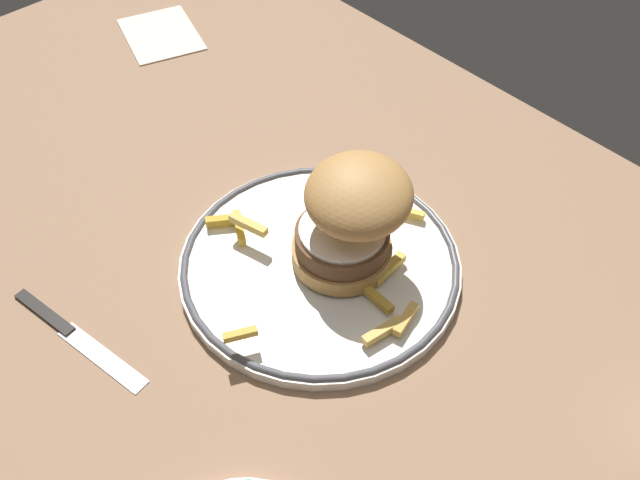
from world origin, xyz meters
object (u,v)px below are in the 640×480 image
Objects in this scene: napkin at (161,34)px; dinner_plate at (320,264)px; knife at (67,330)px; burger at (351,218)px.

dinner_plate is at bearing -15.15° from napkin.
dinner_plate reaches higher than knife.
napkin is at bearing 168.11° from burger.
dinner_plate is 25.82cm from knife.
napkin is (-48.36, 13.09, -0.64)cm from dinner_plate.
burger is at bearing 56.60° from dinner_plate.
burger is 51.63cm from napkin.
burger reaches higher than dinner_plate.
knife is 1.40× the size of napkin.
knife is at bearing -115.80° from burger.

